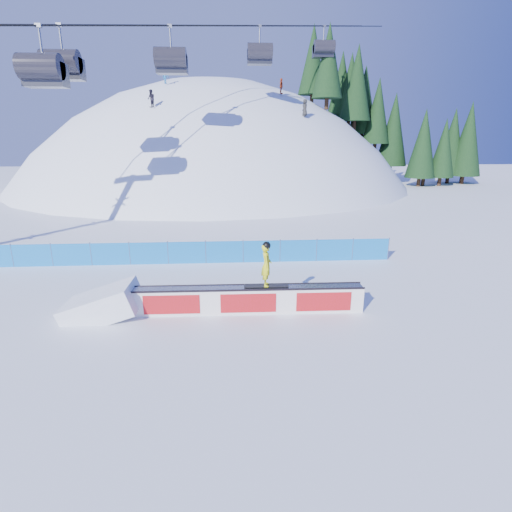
{
  "coord_description": "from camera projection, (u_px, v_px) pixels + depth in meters",
  "views": [
    {
      "loc": [
        2.34,
        -16.11,
        6.54
      ],
      "look_at": [
        3.4,
        0.01,
        1.7
      ],
      "focal_mm": 28.0,
      "sensor_mm": 36.0,
      "label": 1
    }
  ],
  "objects": [
    {
      "name": "snow_hill",
      "position": [
        217.0,
        300.0,
        62.45
      ],
      "size": [
        64.0,
        64.0,
        64.0
      ],
      "color": "white",
      "rests_on": "ground"
    },
    {
      "name": "snowboarder",
      "position": [
        266.0,
        265.0,
        14.97
      ],
      "size": [
        1.69,
        0.62,
        1.76
      ],
      "rotation": [
        0.0,
        0.0,
        1.51
      ],
      "color": "black",
      "rests_on": "rail_box"
    },
    {
      "name": "snow_ramp",
      "position": [
        103.0,
        315.0,
        15.23
      ],
      "size": [
        2.9,
        1.84,
        1.79
      ],
      "primitive_type": null,
      "rotation": [
        0.0,
        -0.31,
        -0.02
      ],
      "color": "white",
      "rests_on": "ground"
    },
    {
      "name": "rail_box",
      "position": [
        248.0,
        300.0,
        15.34
      ],
      "size": [
        8.88,
        0.77,
        1.06
      ],
      "rotation": [
        0.0,
        0.0,
        -0.02
      ],
      "color": "white",
      "rests_on": "ground"
    },
    {
      "name": "treeline",
      "position": [
        384.0,
        109.0,
        54.4
      ],
      "size": [
        28.38,
        11.61,
        21.82
      ],
      "color": "black",
      "rests_on": "ground"
    },
    {
      "name": "ground",
      "position": [
        177.0,
        295.0,
        17.13
      ],
      "size": [
        160.0,
        160.0,
        0.0
      ],
      "primitive_type": "plane",
      "color": "white",
      "rests_on": "ground"
    },
    {
      "name": "chairlift",
      "position": [
        251.0,
        26.0,
        38.84
      ],
      "size": [
        40.8,
        41.7,
        22.0
      ],
      "color": "#90959D",
      "rests_on": "ground"
    },
    {
      "name": "distant_skiers",
      "position": [
        216.0,
        90.0,
        42.19
      ],
      "size": [
        16.26,
        7.34,
        5.23
      ],
      "color": "black",
      "rests_on": "ground"
    },
    {
      "name": "safety_fence",
      "position": [
        187.0,
        253.0,
        21.26
      ],
      "size": [
        22.05,
        0.05,
        1.3
      ],
      "color": "blue",
      "rests_on": "ground"
    }
  ]
}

